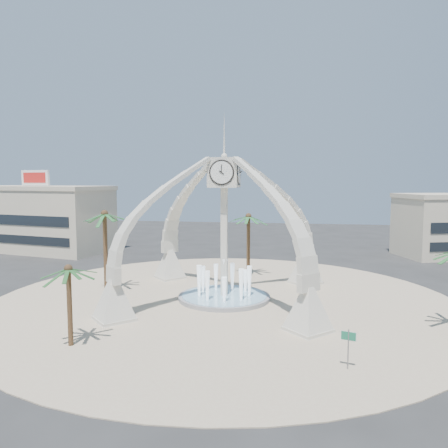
% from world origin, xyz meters
% --- Properties ---
extents(ground, '(140.00, 140.00, 0.00)m').
position_xyz_m(ground, '(0.00, 0.00, 0.00)').
color(ground, '#282828').
rests_on(ground, ground).
extents(plaza, '(40.00, 40.00, 0.06)m').
position_xyz_m(plaza, '(0.00, 0.00, 0.03)').
color(plaza, '#BCAC8B').
rests_on(plaza, ground).
extents(clock_tower, '(17.94, 17.94, 16.30)m').
position_xyz_m(clock_tower, '(-0.00, -0.00, 6.49)').
color(clock_tower, beige).
rests_on(clock_tower, ground).
extents(fountain, '(8.00, 8.00, 3.62)m').
position_xyz_m(fountain, '(0.00, 0.00, 0.29)').
color(fountain, '#9A9A9D').
rests_on(fountain, ground).
extents(building_nw, '(23.75, 13.73, 11.90)m').
position_xyz_m(building_nw, '(-32.00, 22.00, 4.83)').
color(building_nw, beige).
rests_on(building_nw, ground).
extents(palm_west, '(4.39, 4.39, 8.16)m').
position_xyz_m(palm_west, '(-11.21, 0.52, 7.24)').
color(palm_west, brown).
rests_on(palm_west, ground).
extents(palm_north, '(5.12, 5.12, 7.34)m').
position_xyz_m(palm_north, '(0.98, 9.62, 6.46)').
color(palm_north, brown).
rests_on(palm_north, ground).
extents(palm_south, '(3.94, 3.94, 5.58)m').
position_xyz_m(palm_south, '(-7.69, -12.24, 4.88)').
color(palm_south, brown).
rests_on(palm_south, ground).
extents(street_sign, '(0.82, 0.26, 2.31)m').
position_xyz_m(street_sign, '(9.13, -12.88, 1.65)').
color(street_sign, slate).
rests_on(street_sign, ground).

